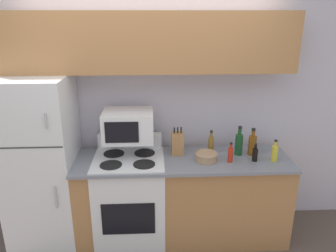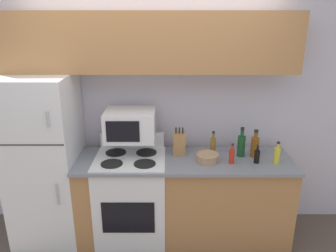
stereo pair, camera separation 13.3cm
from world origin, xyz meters
name	(u,v)px [view 1 (the left image)]	position (x,y,z in m)	size (l,w,h in m)	color
wall_back	(149,111)	(0.00, 0.71, 1.27)	(8.00, 0.05, 2.55)	silver
lower_cabinets	(182,198)	(0.33, 0.30, 0.46)	(2.12, 0.63, 0.91)	#B27A47
refrigerator	(42,163)	(-1.06, 0.34, 0.87)	(0.66, 0.70, 1.73)	white
upper_cabinets	(148,42)	(0.00, 0.51, 2.01)	(2.78, 0.35, 0.56)	#B27A47
stove	(130,198)	(-0.21, 0.29, 0.47)	(0.69, 0.62, 1.08)	white
microwave	(128,126)	(-0.20, 0.38, 1.23)	(0.48, 0.38, 0.29)	white
knife_block	(177,143)	(0.28, 0.40, 1.03)	(0.12, 0.10, 0.29)	#B27A47
bowl	(206,157)	(0.55, 0.23, 0.95)	(0.22, 0.22, 0.08)	tan
bottle_cooking_spray	(275,153)	(1.20, 0.19, 1.00)	(0.06, 0.06, 0.22)	gold
bottle_vinegar	(211,144)	(0.62, 0.42, 1.00)	(0.06, 0.06, 0.24)	olive
bottle_soy_sauce	(255,154)	(1.02, 0.20, 0.98)	(0.05, 0.05, 0.18)	black
bottle_whiskey	(252,144)	(1.03, 0.35, 1.02)	(0.08, 0.08, 0.28)	brown
bottle_wine_green	(239,144)	(0.90, 0.36, 1.03)	(0.08, 0.08, 0.30)	#194C23
bottle_hot_sauce	(230,154)	(0.77, 0.19, 0.99)	(0.05, 0.05, 0.20)	red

